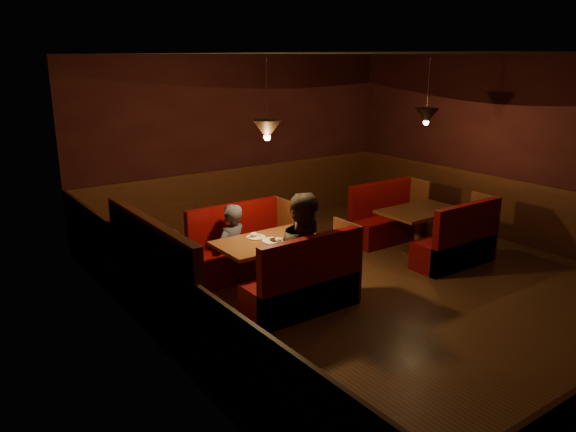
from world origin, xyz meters
TOP-DOWN VIEW (x-y plane):
  - room at (-0.28, 0.05)m, footprint 6.02×7.02m
  - main_table at (-1.30, 0.65)m, footprint 1.29×0.78m
  - main_bench_far at (-1.29, 1.38)m, footprint 1.42×0.51m
  - main_bench_near at (-1.29, -0.09)m, footprint 1.42×0.51m
  - second_table at (1.35, 0.57)m, footprint 1.19×0.76m
  - second_bench_far at (1.38, 1.29)m, footprint 1.32×0.49m
  - second_bench_near at (1.38, -0.14)m, footprint 1.32×0.49m
  - diner_a at (-1.51, 1.22)m, footprint 0.60×0.50m
  - diner_b at (-1.16, 0.05)m, footprint 0.90×0.73m

SIDE VIEW (x-z plane):
  - second_bench_far at x=1.38m, z-range -0.17..0.77m
  - second_bench_near at x=1.38m, z-range -0.17..0.77m
  - main_bench_far at x=-1.29m, z-range -0.18..0.79m
  - main_bench_near at x=-1.29m, z-range -0.18..0.79m
  - second_table at x=1.35m, z-range 0.16..0.83m
  - main_table at x=-1.30m, z-range 0.08..0.98m
  - diner_a at x=-1.51m, z-range 0.00..1.40m
  - diner_b at x=-1.16m, z-range 0.00..1.73m
  - room at x=-0.28m, z-range -0.41..2.51m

